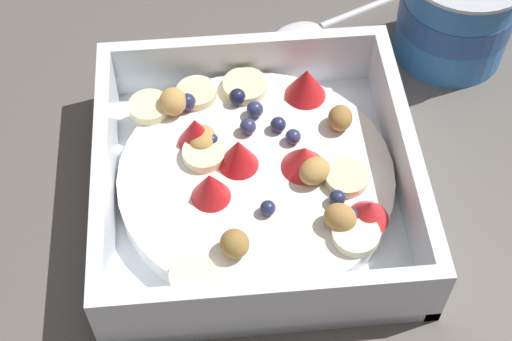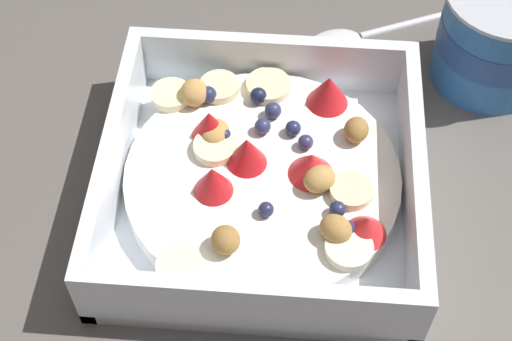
% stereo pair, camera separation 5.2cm
% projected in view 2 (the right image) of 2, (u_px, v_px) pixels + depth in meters
% --- Properties ---
extents(ground_plane, '(2.40, 2.40, 0.00)m').
position_uv_depth(ground_plane, '(283.00, 188.00, 0.55)').
color(ground_plane, '#56514C').
extents(fruit_bowl, '(0.22, 0.22, 0.06)m').
position_uv_depth(fruit_bowl, '(257.00, 178.00, 0.53)').
color(fruit_bowl, white).
rests_on(fruit_bowl, ground).
extents(spoon, '(0.09, 0.17, 0.01)m').
position_uv_depth(spoon, '(359.00, 32.00, 0.64)').
color(spoon, silver).
rests_on(spoon, ground).
extents(yogurt_cup, '(0.10, 0.10, 0.08)m').
position_uv_depth(yogurt_cup, '(492.00, 36.00, 0.58)').
color(yogurt_cup, '#3370B7').
rests_on(yogurt_cup, ground).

